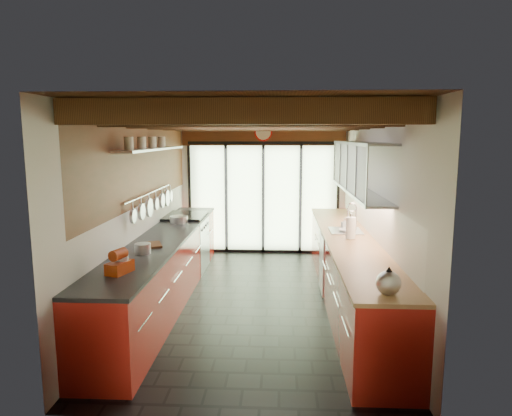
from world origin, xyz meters
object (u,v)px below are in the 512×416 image
object	(u,v)px
kettle	(389,281)
paper_towel	(351,228)
soap_bottle	(345,224)
stand_mixer	(120,263)
bowl	(346,231)

from	to	relation	value
kettle	paper_towel	world-z (taller)	paper_towel
kettle	soap_bottle	size ratio (longest dim) A/B	1.66
soap_bottle	paper_towel	bearing A→B (deg)	-90.00
kettle	soap_bottle	bearing A→B (deg)	90.00
stand_mixer	kettle	bearing A→B (deg)	-10.75
kettle	soap_bottle	xyz separation A→B (m)	(-0.00, 2.72, -0.02)
kettle	paper_towel	bearing A→B (deg)	90.00
soap_bottle	stand_mixer	bearing A→B (deg)	-138.57
kettle	bowl	xyz separation A→B (m)	(-0.00, 2.58, -0.09)
kettle	stand_mixer	bearing A→B (deg)	169.25
paper_towel	soap_bottle	size ratio (longest dim) A/B	1.90
stand_mixer	bowl	bearing A→B (deg)	39.53
paper_towel	bowl	xyz separation A→B (m)	(0.00, 0.42, -0.12)
stand_mixer	soap_bottle	xyz separation A→B (m)	(2.54, 2.24, -0.01)
stand_mixer	soap_bottle	world-z (taller)	stand_mixer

